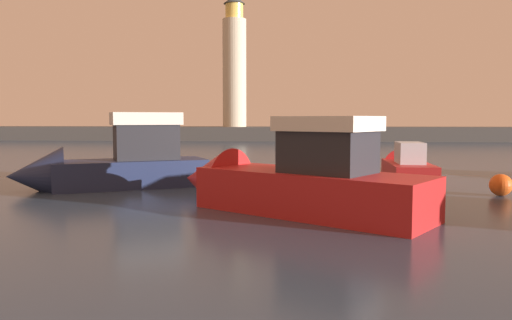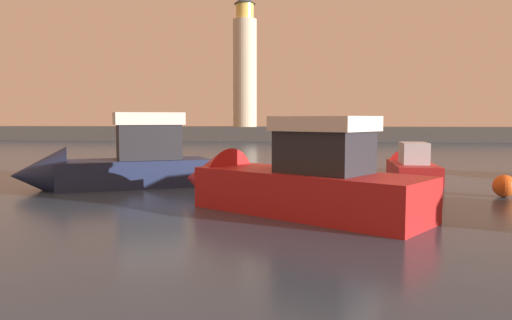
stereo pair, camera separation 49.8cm
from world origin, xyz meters
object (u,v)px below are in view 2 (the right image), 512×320
Objects in this scene: motorboat_5 at (110,165)px; motorboat_4 at (279,181)px; motorboat_0 at (409,167)px; lighthouse at (245,65)px; mooring_buoy at (504,186)px.

motorboat_4 is at bearing -31.46° from motorboat_5.
motorboat_0 is 10.27m from motorboat_4.
lighthouse is at bearing 107.96° from motorboat_0.
lighthouse is 49.84m from motorboat_4.
motorboat_5 reaches higher than motorboat_0.
motorboat_4 is (7.48, -48.53, -8.55)m from lighthouse.
lighthouse reaches higher than motorboat_5.
mooring_buoy is (14.73, -0.87, -0.52)m from motorboat_5.
motorboat_0 is 0.70× the size of motorboat_4.
motorboat_0 is at bearing 113.23° from mooring_buoy.
motorboat_4 is 8.44m from mooring_buoy.
motorboat_4 is at bearing -81.23° from lighthouse.
motorboat_5 reaches higher than motorboat_4.
motorboat_5 is at bearing -160.51° from motorboat_0.
motorboat_5 is 9.81× the size of mooring_buoy.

